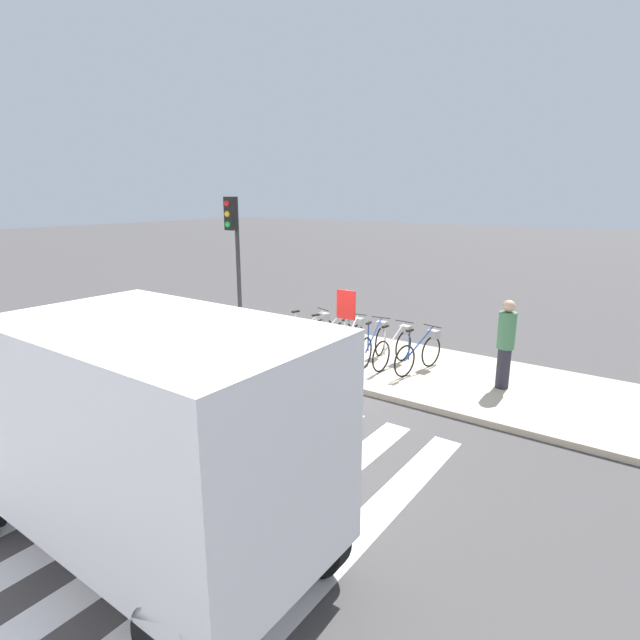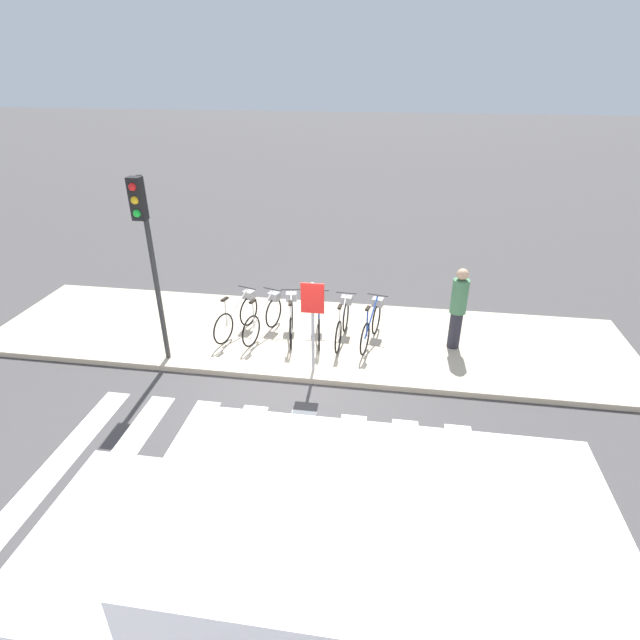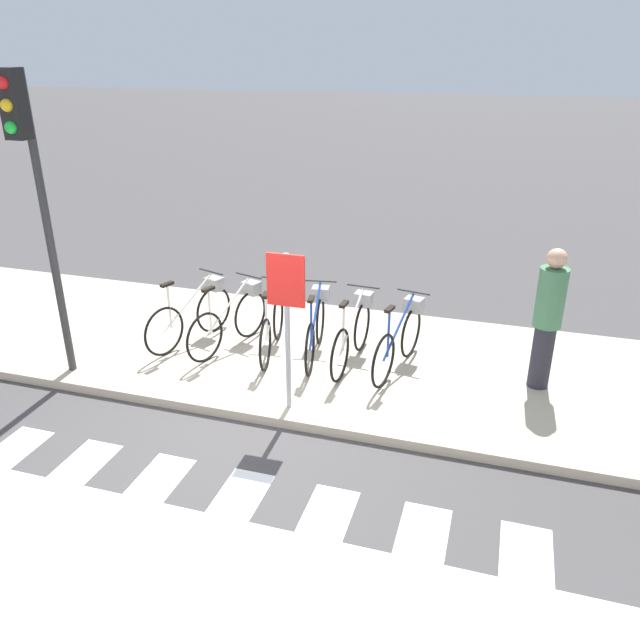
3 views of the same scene
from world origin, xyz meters
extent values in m
plane|color=#423F3F|center=(0.00, 0.00, 0.00)|extent=(120.00, 120.00, 0.00)
cube|color=#B7A88E|center=(0.00, 1.77, 0.06)|extent=(14.23, 3.54, 0.12)
torus|color=black|center=(-1.69, 1.10, 0.47)|extent=(0.25, 0.68, 0.70)
torus|color=black|center=(-1.39, 2.02, 0.47)|extent=(0.25, 0.68, 0.70)
cylinder|color=beige|center=(-1.54, 1.56, 0.75)|extent=(0.34, 0.94, 0.59)
cylinder|color=beige|center=(-1.65, 1.23, 0.79)|extent=(0.04, 0.04, 0.63)
cube|color=black|center=(-1.65, 1.23, 1.12)|extent=(0.13, 0.21, 0.04)
cylinder|color=#262626|center=(-1.39, 2.02, 1.07)|extent=(0.44, 0.17, 0.02)
cube|color=gray|center=(-1.37, 2.07, 0.87)|extent=(0.29, 0.27, 0.18)
torus|color=black|center=(-1.07, 1.09, 0.47)|extent=(0.23, 0.68, 0.70)
torus|color=black|center=(-0.79, 2.02, 0.47)|extent=(0.23, 0.68, 0.70)
cylinder|color=beige|center=(-0.93, 1.55, 0.75)|extent=(0.31, 0.95, 0.59)
cylinder|color=beige|center=(-1.03, 1.22, 0.79)|extent=(0.04, 0.04, 0.63)
cube|color=black|center=(-1.03, 1.22, 1.12)|extent=(0.12, 0.21, 0.04)
cylinder|color=#262626|center=(-0.79, 2.02, 1.07)|extent=(0.45, 0.15, 0.02)
cube|color=gray|center=(-0.78, 2.06, 0.87)|extent=(0.29, 0.26, 0.18)
torus|color=black|center=(-0.20, 1.11, 0.47)|extent=(0.16, 0.70, 0.70)
torus|color=black|center=(-0.37, 2.06, 0.47)|extent=(0.16, 0.70, 0.70)
cylinder|color=silver|center=(-0.29, 1.59, 0.75)|extent=(0.21, 0.97, 0.59)
cylinder|color=silver|center=(-0.22, 1.24, 0.79)|extent=(0.04, 0.04, 0.63)
cube|color=black|center=(-0.22, 1.24, 1.12)|extent=(0.10, 0.21, 0.04)
cylinder|color=#262626|center=(-0.37, 2.06, 1.07)|extent=(0.46, 0.11, 0.02)
cube|color=gray|center=(-0.38, 2.11, 0.87)|extent=(0.27, 0.24, 0.18)
torus|color=black|center=(0.40, 1.15, 0.47)|extent=(0.14, 0.70, 0.70)
torus|color=black|center=(0.25, 2.10, 0.47)|extent=(0.14, 0.70, 0.70)
cylinder|color=navy|center=(0.33, 1.62, 0.75)|extent=(0.18, 0.98, 0.59)
cylinder|color=navy|center=(0.38, 1.28, 0.79)|extent=(0.04, 0.04, 0.63)
cube|color=black|center=(0.38, 1.28, 1.12)|extent=(0.10, 0.21, 0.04)
cylinder|color=#262626|center=(0.25, 2.10, 1.07)|extent=(0.46, 0.10, 0.02)
cube|color=gray|center=(0.25, 2.15, 0.87)|extent=(0.27, 0.23, 0.18)
torus|color=black|center=(0.82, 1.10, 0.47)|extent=(0.08, 0.70, 0.70)
torus|color=black|center=(0.88, 2.07, 0.47)|extent=(0.08, 0.70, 0.70)
cylinder|color=beige|center=(0.85, 1.58, 0.75)|extent=(0.09, 0.98, 0.59)
cylinder|color=beige|center=(0.83, 1.23, 0.79)|extent=(0.03, 0.03, 0.63)
cube|color=black|center=(0.83, 1.23, 1.12)|extent=(0.08, 0.20, 0.04)
cylinder|color=#262626|center=(0.88, 2.07, 1.07)|extent=(0.46, 0.05, 0.02)
cube|color=gray|center=(0.88, 2.12, 0.87)|extent=(0.25, 0.21, 0.18)
torus|color=black|center=(1.38, 1.11, 0.47)|extent=(0.17, 0.70, 0.70)
torus|color=black|center=(1.57, 2.06, 0.47)|extent=(0.17, 0.70, 0.70)
cylinder|color=navy|center=(1.47, 1.59, 0.75)|extent=(0.22, 0.97, 0.59)
cylinder|color=navy|center=(1.40, 1.24, 0.79)|extent=(0.04, 0.04, 0.63)
cube|color=black|center=(1.40, 1.24, 1.12)|extent=(0.11, 0.21, 0.04)
cylinder|color=#262626|center=(1.57, 2.06, 1.07)|extent=(0.46, 0.11, 0.02)
cube|color=gray|center=(1.58, 2.11, 0.87)|extent=(0.27, 0.24, 0.18)
cylinder|color=#23232D|center=(3.26, 1.70, 0.53)|extent=(0.26, 0.26, 0.83)
cylinder|color=#3F724C|center=(3.26, 1.70, 1.32)|extent=(0.34, 0.34, 0.74)
sphere|color=tan|center=(3.26, 1.70, 1.80)|extent=(0.24, 0.24, 0.24)
cylinder|color=#2D2D2D|center=(-2.67, 0.35, 1.99)|extent=(0.10, 0.10, 3.74)
cube|color=black|center=(-2.67, 0.17, 3.49)|extent=(0.24, 0.20, 0.75)
sphere|color=red|center=(-2.67, 0.07, 3.71)|extent=(0.14, 0.14, 0.14)
sphere|color=gold|center=(-2.67, 0.07, 3.48)|extent=(0.14, 0.14, 0.14)
sphere|color=green|center=(-2.67, 0.07, 3.25)|extent=(0.14, 0.14, 0.14)
cylinder|color=#99999E|center=(0.42, 0.30, 1.07)|extent=(0.06, 0.06, 1.90)
cube|color=red|center=(0.42, 0.28, 1.72)|extent=(0.44, 0.03, 0.60)
camera|label=1|loc=(5.75, -8.12, 3.89)|focal=28.00mm
camera|label=2|loc=(1.81, -7.99, 5.62)|focal=28.00mm
camera|label=3|loc=(2.64, -5.73, 4.04)|focal=35.00mm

